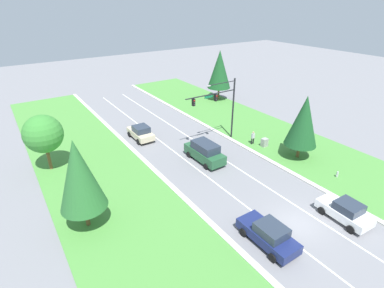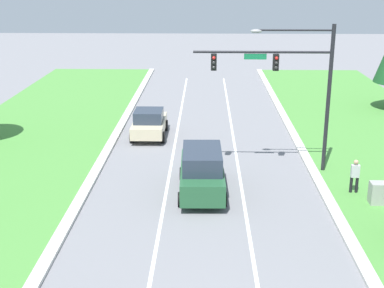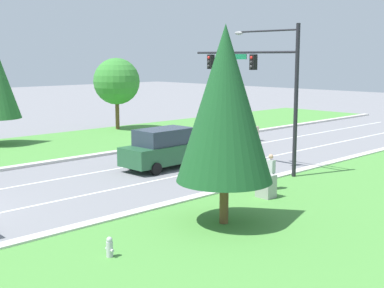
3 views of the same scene
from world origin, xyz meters
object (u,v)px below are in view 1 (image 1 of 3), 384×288
at_px(utility_cabinet, 264,143).
at_px(fire_hydrant, 337,175).
at_px(forest_suv, 205,152).
at_px(oak_far_left_tree, 43,134).
at_px(pedestrian, 253,137).
at_px(conifer_mid_left_tree, 79,175).
at_px(traffic_signal_mast, 221,102).
at_px(conifer_far_right_tree, 219,69).
at_px(white_sedan, 345,211).
at_px(champagne_sedan, 141,132).
at_px(navy_sedan, 268,234).
at_px(conifer_near_right_tree, 304,121).

bearing_deg(utility_cabinet, fire_hydrant, -83.37).
height_order(forest_suv, oak_far_left_tree, oak_far_left_tree).
bearing_deg(pedestrian, forest_suv, 3.31).
distance_m(forest_suv, conifer_mid_left_tree, 14.38).
bearing_deg(pedestrian, conifer_mid_left_tree, 12.30).
height_order(pedestrian, oak_far_left_tree, oak_far_left_tree).
height_order(traffic_signal_mast, conifer_far_right_tree, conifer_far_right_tree).
xyz_separation_m(traffic_signal_mast, forest_suv, (-4.33, -2.97, -3.93)).
distance_m(forest_suv, utility_cabinet, 7.94).
bearing_deg(white_sedan, champagne_sedan, 109.98).
distance_m(navy_sedan, utility_cabinet, 15.79).
bearing_deg(forest_suv, oak_far_left_tree, 151.63).
distance_m(navy_sedan, conifer_mid_left_tree, 14.15).
xyz_separation_m(forest_suv, fire_hydrant, (8.84, -9.98, -0.75)).
height_order(traffic_signal_mast, oak_far_left_tree, traffic_signal_mast).
height_order(champagne_sedan, forest_suv, forest_suv).
distance_m(white_sedan, conifer_far_right_tree, 32.21).
xyz_separation_m(navy_sedan, utility_cabinet, (11.16, 11.16, -0.32)).
bearing_deg(conifer_mid_left_tree, conifer_far_right_tree, 34.66).
relative_size(pedestrian, conifer_near_right_tree, 0.24).
bearing_deg(fire_hydrant, navy_sedan, -168.89).
bearing_deg(white_sedan, conifer_near_right_tree, 61.57).
xyz_separation_m(navy_sedan, oak_far_left_tree, (-10.90, 19.67, 3.14)).
bearing_deg(conifer_far_right_tree, oak_far_left_tree, -163.00).
distance_m(navy_sedan, conifer_far_right_tree, 33.88).
bearing_deg(traffic_signal_mast, conifer_mid_left_tree, -160.62).
height_order(pedestrian, fire_hydrant, pedestrian).
distance_m(forest_suv, oak_far_left_tree, 16.26).
xyz_separation_m(white_sedan, conifer_far_right_tree, (10.89, 30.00, 4.35)).
distance_m(white_sedan, utility_cabinet, 13.38).
height_order(fire_hydrant, oak_far_left_tree, oak_far_left_tree).
bearing_deg(champagne_sedan, conifer_far_right_tree, 21.87).
bearing_deg(white_sedan, traffic_signal_mast, 90.52).
bearing_deg(conifer_near_right_tree, pedestrian, 110.08).
bearing_deg(conifer_mid_left_tree, forest_suv, 13.75).
height_order(champagne_sedan, conifer_near_right_tree, conifer_near_right_tree).
xyz_separation_m(white_sedan, conifer_mid_left_tree, (-17.18, 10.60, 3.78)).
relative_size(forest_suv, navy_sedan, 1.10).
relative_size(champagne_sedan, forest_suv, 0.84).
bearing_deg(forest_suv, conifer_mid_left_tree, -167.48).
bearing_deg(pedestrian, traffic_signal_mast, -43.59).
bearing_deg(fire_hydrant, conifer_near_right_tree, 88.33).
relative_size(conifer_far_right_tree, conifer_mid_left_tree, 1.12).
xyz_separation_m(champagne_sedan, fire_hydrant, (12.22, -18.85, -0.54)).
height_order(forest_suv, navy_sedan, forest_suv).
xyz_separation_m(champagne_sedan, conifer_far_right_tree, (17.90, 7.22, 4.31)).
height_order(champagne_sedan, pedestrian, champagne_sedan).
relative_size(white_sedan, pedestrian, 2.49).
xyz_separation_m(traffic_signal_mast, conifer_far_right_tree, (10.20, 13.12, 0.17)).
distance_m(utility_cabinet, oak_far_left_tree, 23.90).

